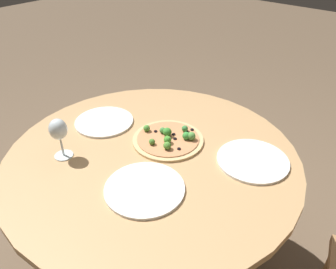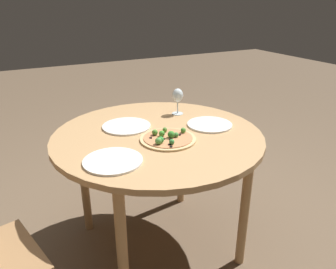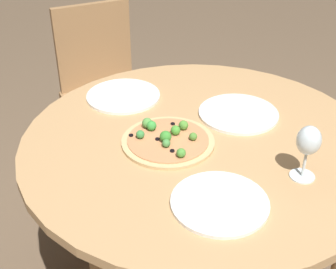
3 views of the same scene
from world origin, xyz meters
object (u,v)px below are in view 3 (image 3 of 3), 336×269
(plate_near, at_px, (238,113))
(plate_side, at_px, (123,96))
(wine_glass, at_px, (308,143))
(chair, at_px, (104,89))
(plate_far, at_px, (220,203))
(pizza, at_px, (167,139))

(plate_near, relative_size, plate_side, 1.02)
(plate_side, bearing_deg, plate_near, -28.78)
(plate_near, height_order, plate_side, same)
(wine_glass, bearing_deg, chair, 111.54)
(chair, relative_size, wine_glass, 5.36)
(plate_far, distance_m, plate_side, 0.65)
(wine_glass, bearing_deg, plate_near, 100.12)
(wine_glass, xyz_separation_m, plate_side, (-0.43, 0.56, -0.11))
(wine_glass, bearing_deg, plate_side, 127.49)
(chair, xyz_separation_m, pizza, (0.14, -0.94, 0.29))
(chair, bearing_deg, wine_glass, -82.94)
(pizza, bearing_deg, plate_side, 107.12)
(wine_glass, distance_m, plate_side, 0.71)
(wine_glass, distance_m, plate_near, 0.38)
(chair, height_order, plate_side, chair)
(pizza, xyz_separation_m, plate_far, (0.08, -0.30, -0.01))
(wine_glass, relative_size, plate_side, 0.61)
(plate_near, bearing_deg, pizza, -155.66)
(plate_far, bearing_deg, plate_side, 105.59)
(plate_far, xyz_separation_m, plate_side, (-0.17, 0.62, 0.00))
(chair, bearing_deg, plate_side, -100.87)
(pizza, bearing_deg, plate_near, 24.34)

